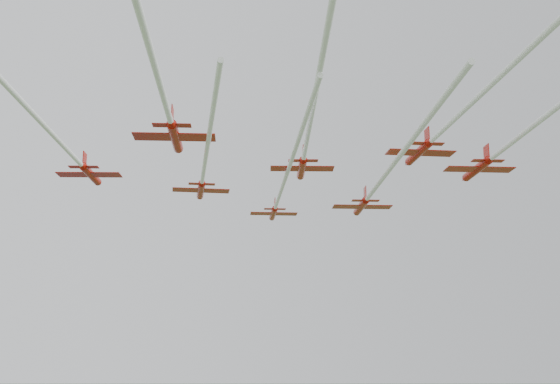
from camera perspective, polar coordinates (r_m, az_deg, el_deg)
name	(u,v)px	position (r m, az deg, el deg)	size (l,w,h in m)	color
jet_lead	(282,188)	(105.50, 0.17, 0.34)	(25.54, 63.55, 2.46)	#B10F05
jet_row2_left	(204,168)	(96.29, -6.18, 1.97)	(18.30, 52.70, 2.61)	#B10F05
jet_row2_right	(379,183)	(94.42, 8.08, 0.77)	(24.62, 56.09, 2.70)	#B10F05
jet_row3_left	(54,136)	(84.72, -17.86, 4.35)	(27.88, 59.41, 2.61)	#B10F05
jet_row3_mid	(310,125)	(79.63, 2.44, 5.46)	(29.18, 62.45, 2.62)	#B10F05
jet_row3_right	(503,149)	(93.67, 17.69, 3.36)	(19.64, 45.39, 2.87)	#B10F05
jet_row4_left	(167,110)	(76.58, -9.14, 6.59)	(19.96, 44.57, 2.93)	#B10F05
jet_row4_right	(459,115)	(75.78, 14.33, 6.10)	(19.84, 53.03, 2.50)	#B10F05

